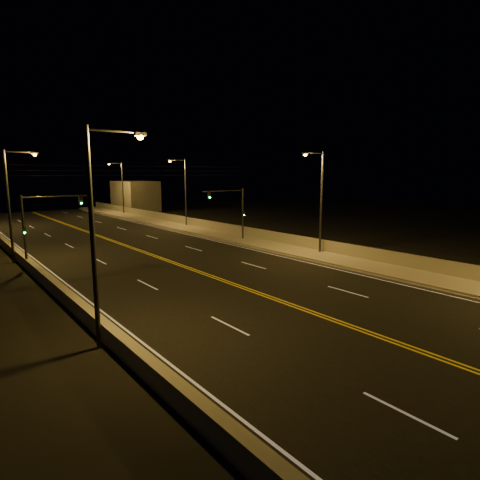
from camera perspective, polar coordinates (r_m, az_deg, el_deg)
road at (r=29.44m, az=-5.49°, el=-4.67°), size 18.00×120.00×0.02m
sidewalk at (r=36.21m, az=9.08°, el=-1.84°), size 3.60×120.00×0.30m
curb at (r=34.90m, az=6.97°, el=-2.35°), size 0.14×120.00×0.15m
parapet_wall at (r=37.30m, az=10.83°, el=-0.55°), size 0.30×120.00×1.00m
jersey_barrier at (r=25.67m, az=-24.23°, el=-6.69°), size 0.45×120.00×0.82m
distant_building_right at (r=80.31m, az=-14.68°, el=6.07°), size 6.00×10.00×5.66m
parapet_rail at (r=37.21m, az=10.86°, el=0.26°), size 0.06×120.00×0.06m
lane_markings at (r=29.38m, az=-5.41°, el=-4.68°), size 17.32×116.00×0.00m
streetlight_1 at (r=35.47m, az=11.23°, el=6.11°), size 2.55×0.28×9.01m
streetlight_2 at (r=53.60m, az=-8.01°, el=7.28°), size 2.55×0.28×9.01m
streetlight_3 at (r=73.01m, az=-16.57°, el=7.55°), size 2.55×0.28×9.01m
streetlight_4 at (r=17.05m, az=-19.43°, el=2.27°), size 2.55×0.28×9.01m
streetlight_5 at (r=36.82m, az=-29.68°, el=5.17°), size 2.55×0.28×9.01m
traffic_signal_right at (r=41.83m, az=-0.73°, el=4.56°), size 5.11×0.31×5.62m
traffic_signal_left at (r=34.01m, az=-26.71°, el=2.41°), size 5.11×0.31×5.62m
overhead_wires at (r=36.93m, az=-13.74°, el=9.55°), size 22.00×0.03×0.83m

